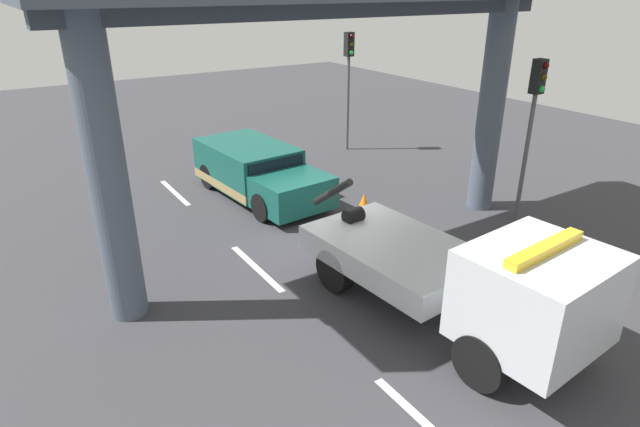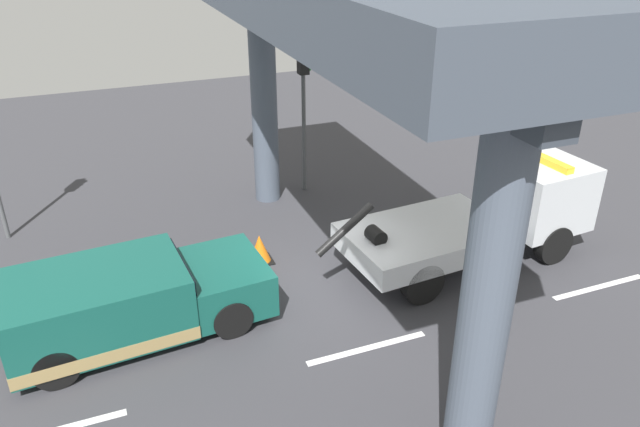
% 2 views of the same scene
% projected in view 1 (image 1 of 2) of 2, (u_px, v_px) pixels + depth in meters
% --- Properties ---
extents(ground_plane, '(60.00, 40.00, 0.10)m').
position_uv_depth(ground_plane, '(333.00, 247.00, 13.90)').
color(ground_plane, '#38383D').
extents(lane_stripe_west, '(2.60, 0.16, 0.01)m').
position_uv_depth(lane_stripe_west, '(175.00, 193.00, 17.39)').
color(lane_stripe_west, silver).
rests_on(lane_stripe_west, ground).
extents(lane_stripe_mid, '(2.60, 0.16, 0.01)m').
position_uv_depth(lane_stripe_mid, '(256.00, 268.00, 12.77)').
color(lane_stripe_mid, silver).
rests_on(lane_stripe_mid, ground).
extents(tow_truck_white, '(7.33, 2.84, 2.46)m').
position_uv_depth(tow_truck_white, '(467.00, 277.00, 10.01)').
color(tow_truck_white, silver).
rests_on(tow_truck_white, ground).
extents(towed_van_green, '(5.35, 2.56, 1.58)m').
position_uv_depth(towed_van_green, '(257.00, 172.00, 16.91)').
color(towed_van_green, '#145147').
rests_on(towed_van_green, ground).
extents(traffic_light_near, '(0.39, 0.32, 4.65)m').
position_uv_depth(traffic_light_near, '(349.00, 66.00, 20.63)').
color(traffic_light_near, '#515456').
rests_on(traffic_light_near, ground).
extents(traffic_light_far, '(0.39, 0.32, 4.55)m').
position_uv_depth(traffic_light_far, '(534.00, 107.00, 14.12)').
color(traffic_light_far, '#515456').
rests_on(traffic_light_far, ground).
extents(traffic_cone_orange, '(0.61, 0.61, 0.73)m').
position_uv_depth(traffic_cone_orange, '(364.00, 206.00, 15.45)').
color(traffic_cone_orange, orange).
rests_on(traffic_cone_orange, ground).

